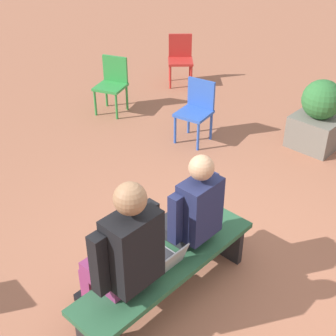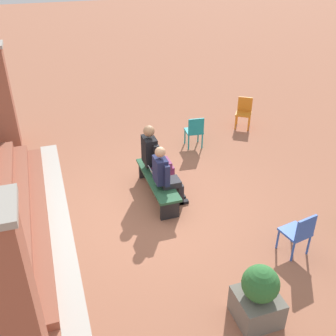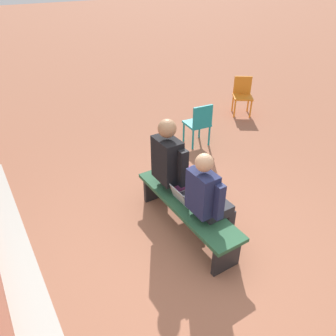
% 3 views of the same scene
% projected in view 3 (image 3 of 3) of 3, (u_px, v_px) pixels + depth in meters
% --- Properties ---
extents(ground_plane, '(60.00, 60.00, 0.00)m').
position_uv_depth(ground_plane, '(190.00, 250.00, 4.07)').
color(ground_plane, '#9E6047').
extents(concrete_strip, '(6.17, 0.40, 0.01)m').
position_uv_depth(concrete_strip, '(28.00, 298.00, 3.49)').
color(concrete_strip, '#B7B2A8').
rests_on(concrete_strip, ground).
extents(bench, '(1.80, 0.44, 0.45)m').
position_uv_depth(bench, '(187.00, 208.00, 4.21)').
color(bench, '#285638').
rests_on(bench, ground).
extents(person_student, '(0.53, 0.67, 1.33)m').
position_uv_depth(person_student, '(209.00, 198.00, 3.81)').
color(person_student, '#232328').
rests_on(person_student, ground).
extents(person_adult, '(0.60, 0.76, 1.44)m').
position_uv_depth(person_adult, '(175.00, 166.00, 4.32)').
color(person_adult, '#7F2D5B').
rests_on(person_adult, ground).
extents(laptop, '(0.32, 0.29, 0.21)m').
position_uv_depth(laptop, '(184.00, 197.00, 4.16)').
color(laptop, '#9EA0A5').
rests_on(laptop, bench).
extents(plastic_chair_near_bench_right, '(0.58, 0.58, 0.84)m').
position_uv_depth(plastic_chair_near_bench_right, '(242.00, 93.00, 7.49)').
color(plastic_chair_near_bench_right, orange).
rests_on(plastic_chair_near_bench_right, ground).
extents(plastic_chair_far_right, '(0.46, 0.46, 0.84)m').
position_uv_depth(plastic_chair_far_right, '(199.00, 122.00, 6.15)').
color(plastic_chair_far_right, teal).
rests_on(plastic_chair_far_right, ground).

